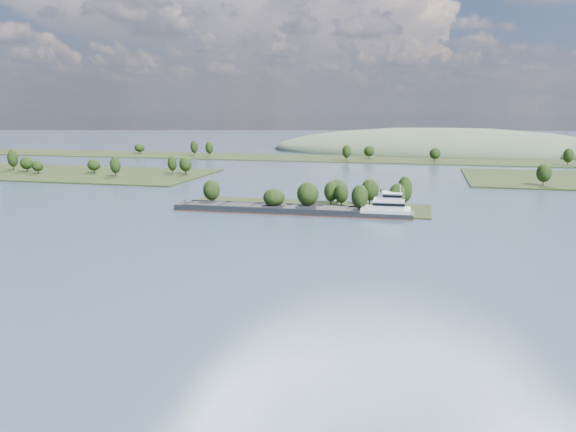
# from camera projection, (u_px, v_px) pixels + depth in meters

# --- Properties ---
(ground) EXTENTS (1800.00, 1800.00, 0.00)m
(ground) POSITION_uv_depth(u_px,v_px,m) (266.00, 240.00, 173.33)
(ground) COLOR #34475A
(ground) RESTS_ON ground
(tree_island) EXTENTS (100.00, 30.97, 14.02)m
(tree_island) POSITION_uv_depth(u_px,v_px,m) (319.00, 199.00, 227.59)
(tree_island) COLOR black
(tree_island) RESTS_ON ground
(back_shoreline) EXTENTS (900.00, 60.00, 14.65)m
(back_shoreline) POSITION_uv_depth(u_px,v_px,m) (375.00, 159.00, 438.05)
(back_shoreline) COLOR black
(back_shoreline) RESTS_ON ground
(hill_west) EXTENTS (320.00, 160.00, 44.00)m
(hill_west) POSITION_uv_depth(u_px,v_px,m) (440.00, 151.00, 521.81)
(hill_west) COLOR #475B3E
(hill_west) RESTS_ON ground
(cargo_barge) EXTENTS (93.98, 13.65, 12.68)m
(cargo_barge) POSITION_uv_depth(u_px,v_px,m) (308.00, 209.00, 217.45)
(cargo_barge) COLOR black
(cargo_barge) RESTS_ON ground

